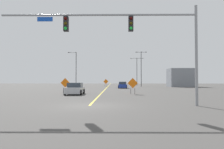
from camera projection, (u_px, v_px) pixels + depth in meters
name	position (u px, v px, depth m)	size (l,w,h in m)	color
ground	(89.00, 106.00, 14.41)	(183.40, 183.40, 0.00)	#4C4947
road_centre_stripe	(109.00, 86.00, 65.33)	(0.16, 101.89, 0.01)	yellow
traffic_signal_assembly	(130.00, 31.00, 14.51)	(13.94, 0.44, 7.10)	gray
street_lamp_far_right	(137.00, 69.00, 70.05)	(4.50, 0.24, 9.39)	black
street_lamp_mid_right	(141.00, 66.00, 56.36)	(3.09, 0.24, 9.64)	black
street_lamp_near_right	(76.00, 68.00, 56.22)	(2.36, 0.24, 9.54)	black
construction_sign_right_lane	(106.00, 82.00, 55.31)	(1.33, 0.30, 2.08)	orange
construction_sign_right_shoulder	(65.00, 83.00, 30.33)	(1.40, 0.14, 2.10)	orange
construction_sign_median_near	(133.00, 84.00, 26.29)	(1.32, 0.07, 2.07)	orange
car_blue_passing	(123.00, 85.00, 45.36)	(2.12, 4.01, 1.44)	#1E389E
car_silver_mid	(75.00, 89.00, 25.94)	(2.15, 4.25, 1.47)	#B7BABF
roadside_building_east	(181.00, 78.00, 55.06)	(6.42, 5.10, 4.90)	gray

